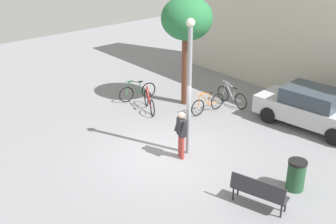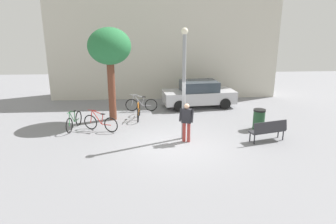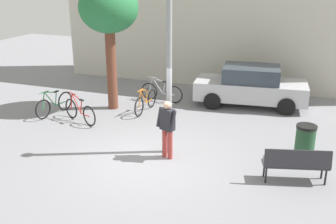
# 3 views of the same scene
# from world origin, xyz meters

# --- Properties ---
(ground_plane) EXTENTS (36.00, 36.00, 0.00)m
(ground_plane) POSITION_xyz_m (0.00, 0.00, 0.00)
(ground_plane) COLOR gray
(building_facade) EXTENTS (14.63, 2.00, 7.35)m
(building_facade) POSITION_xyz_m (0.00, 8.75, 3.68)
(building_facade) COLOR beige
(building_facade) RESTS_ON ground_plane
(lamppost) EXTENTS (0.28, 0.28, 4.68)m
(lamppost) POSITION_xyz_m (0.39, 0.68, 2.63)
(lamppost) COLOR gray
(lamppost) RESTS_ON ground_plane
(person_by_lamppost) EXTENTS (0.63, 0.43, 1.67)m
(person_by_lamppost) POSITION_xyz_m (0.47, 0.29, 0.97)
(person_by_lamppost) COLOR #9E3833
(person_by_lamppost) RESTS_ON ground_plane
(park_bench) EXTENTS (1.67, 0.88, 0.92)m
(park_bench) POSITION_xyz_m (3.93, 0.07, 0.55)
(park_bench) COLOR #2D2D33
(park_bench) RESTS_ON ground_plane
(plaza_tree) EXTENTS (2.12, 2.12, 4.65)m
(plaza_tree) POSITION_xyz_m (-2.94, 3.60, 3.64)
(plaza_tree) COLOR brown
(plaza_tree) RESTS_ON ground_plane
(bicycle_silver) EXTENTS (1.81, 0.18, 0.97)m
(bicycle_silver) POSITION_xyz_m (-1.50, 5.00, 0.38)
(bicycle_silver) COLOR black
(bicycle_silver) RESTS_ON ground_plane
(bicycle_orange) EXTENTS (0.12, 1.81, 0.97)m
(bicycle_orange) POSITION_xyz_m (-1.61, 3.63, 0.38)
(bicycle_orange) COLOR black
(bicycle_orange) RESTS_ON ground_plane
(bicycle_green) EXTENTS (0.36, 1.79, 0.97)m
(bicycle_green) POSITION_xyz_m (-4.62, 2.23, 0.38)
(bicycle_green) COLOR black
(bicycle_green) RESTS_ON ground_plane
(bicycle_red) EXTENTS (1.67, 0.80, 0.97)m
(bicycle_red) POSITION_xyz_m (-3.34, 1.89, 0.38)
(bicycle_red) COLOR black
(bicycle_red) RESTS_ON ground_plane
(parked_car_silver) EXTENTS (4.36, 2.17, 1.55)m
(parked_car_silver) POSITION_xyz_m (1.90, 5.73, 0.77)
(parked_car_silver) COLOR #B7B7BC
(parked_car_silver) RESTS_ON ground_plane
(trash_bin) EXTENTS (0.57, 0.57, 0.96)m
(trash_bin) POSITION_xyz_m (4.08, 1.63, 0.49)
(trash_bin) COLOR #234C2D
(trash_bin) RESTS_ON ground_plane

